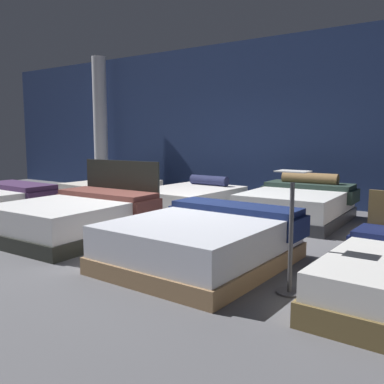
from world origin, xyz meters
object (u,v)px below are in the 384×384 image
support_pillar (100,124)px  bed_2 (203,241)px  price_sign (291,246)px  bed_6 (297,205)px  bed_5 (190,198)px  bed_1 (77,217)px  bed_4 (113,190)px

support_pillar → bed_2: bearing=-34.5°
price_sign → bed_6: bearing=109.7°
bed_2 → price_sign: bearing=-12.4°
bed_2 → support_pillar: (-5.97, 4.10, 1.48)m
bed_2 → bed_6: (-0.03, 2.97, 0.01)m
bed_6 → price_sign: (1.16, -3.25, 0.16)m
bed_5 → price_sign: bearing=-41.2°
bed_1 → price_sign: 3.37m
bed_2 → bed_4: size_ratio=1.01×
bed_1 → bed_6: bed_1 is taller
bed_1 → bed_5: size_ratio=0.99×
bed_1 → bed_4: bearing=126.0°
price_sign → support_pillar: 8.46m
bed_6 → price_sign: bearing=-71.9°
support_pillar → bed_1: bearing=-46.9°
bed_4 → support_pillar: size_ratio=0.59×
price_sign → support_pillar: support_pillar is taller
bed_1 → support_pillar: 5.70m
bed_2 → bed_6: bearing=92.1°
bed_4 → support_pillar: support_pillar is taller
bed_4 → price_sign: (5.51, -3.22, 0.23)m
bed_4 → bed_6: bed_6 is taller
price_sign → bed_1: bearing=173.7°
bed_6 → support_pillar: support_pillar is taller
bed_1 → bed_4: bed_1 is taller
bed_5 → support_pillar: support_pillar is taller
bed_2 → bed_4: bed_4 is taller
bed_6 → support_pillar: size_ratio=0.59×
bed_6 → bed_5: bearing=-179.7°
bed_5 → price_sign: price_sign is taller
bed_1 → bed_4: 3.58m
bed_4 → bed_2: bearing=-31.6°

